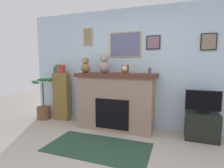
# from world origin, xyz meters

# --- Properties ---
(back_wall) EXTENTS (5.20, 0.15, 2.60)m
(back_wall) POSITION_xyz_m (-0.00, 2.00, 1.31)
(back_wall) COLOR silver
(back_wall) RESTS_ON ground_plane
(fireplace) EXTENTS (1.70, 0.64, 1.20)m
(fireplace) POSITION_xyz_m (-0.29, 1.65, 0.61)
(fireplace) COLOR gray
(fireplace) RESTS_ON ground_plane
(bookshelf) EXTENTS (0.41, 0.16, 1.38)m
(bookshelf) POSITION_xyz_m (-1.76, 1.74, 0.63)
(bookshelf) COLOR brown
(bookshelf) RESTS_ON ground_plane
(potted_plant) EXTENTS (0.56, 0.56, 1.04)m
(potted_plant) POSITION_xyz_m (-2.23, 1.63, 0.32)
(potted_plant) COLOR brown
(potted_plant) RESTS_ON ground_plane
(tv_stand) EXTENTS (0.58, 0.40, 0.51)m
(tv_stand) POSITION_xyz_m (1.39, 1.64, 0.26)
(tv_stand) COLOR black
(tv_stand) RESTS_ON ground_plane
(television) EXTENTS (0.60, 0.14, 0.41)m
(television) POSITION_xyz_m (1.39, 1.64, 0.71)
(television) COLOR black
(television) RESTS_ON tv_stand
(area_rug) EXTENTS (1.74, 0.92, 0.01)m
(area_rug) POSITION_xyz_m (-0.29, 0.68, 0.00)
(area_rug) COLOR #294635
(area_rug) RESTS_ON ground_plane
(candle_jar) EXTENTS (0.06, 0.06, 0.13)m
(candle_jar) POSITION_xyz_m (0.41, 1.63, 1.26)
(candle_jar) COLOR #4C517A
(candle_jar) RESTS_ON fireplace
(mantel_clock) EXTENTS (0.13, 0.10, 0.18)m
(mantel_clock) POSITION_xyz_m (-0.09, 1.63, 1.29)
(mantel_clock) COLOR brown
(mantel_clock) RESTS_ON fireplace
(teddy_bear_cream) EXTENTS (0.21, 0.21, 0.34)m
(teddy_bear_cream) POSITION_xyz_m (-1.01, 1.63, 1.35)
(teddy_bear_cream) COLOR olive
(teddy_bear_cream) RESTS_ON fireplace
(teddy_bear_tan) EXTENTS (0.25, 0.25, 0.41)m
(teddy_bear_tan) POSITION_xyz_m (-0.55, 1.63, 1.38)
(teddy_bear_tan) COLOR gray
(teddy_bear_tan) RESTS_ON fireplace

